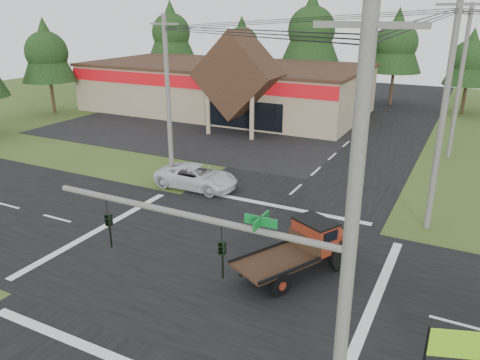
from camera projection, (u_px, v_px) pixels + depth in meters
The scene contains 18 objects.
ground at pixel (217, 261), 21.09m from camera, with size 120.00×120.00×0.00m, color #394C1B.
road_ns at pixel (217, 261), 21.09m from camera, with size 12.00×120.00×0.02m, color black.
road_ew at pixel (217, 261), 21.09m from camera, with size 120.00×12.00×0.02m, color black.
parking_apron at pixel (187, 133), 42.98m from camera, with size 28.00×14.00×0.02m, color black.
cvs_building at pixel (226, 86), 51.62m from camera, with size 30.40×18.20×9.19m.
traffic_signal_mast at pixel (272, 295), 10.82m from camera, with size 8.12×0.24×7.00m.
utility_pole_nr at pixel (348, 267), 9.68m from camera, with size 2.00×0.30×11.00m.
utility_pole_nw at pixel (168, 99), 29.37m from camera, with size 2.00×0.30×10.50m.
utility_pole_ne at pixel (443, 116), 22.37m from camera, with size 2.00×0.30×11.50m.
utility_pole_n at pixel (460, 82), 34.14m from camera, with size 2.00×0.30×11.20m.
tree_row_a at pixel (171, 31), 64.66m from camera, with size 6.72×6.72×12.12m.
tree_row_b at pixel (242, 42), 62.52m from camera, with size 5.60×5.60×10.10m.
tree_row_c at pixel (312, 28), 56.73m from camera, with size 7.28×7.28×13.13m.
tree_row_d at pixel (397, 41), 53.75m from camera, with size 6.16×6.16×11.11m.
tree_row_e at pixel (471, 57), 49.11m from camera, with size 5.04×5.04×9.09m.
tree_side_w at pixel (46, 50), 49.23m from camera, with size 5.60×5.60×10.10m.
antique_flatbed_truck at pixel (296, 250), 19.69m from camera, with size 2.07×5.41×2.26m, color #581B0C, non-canonical shape.
white_pickup at pixel (196, 177), 29.59m from camera, with size 2.45×5.31×1.48m, color silver.
Camera 1 is at (9.36, -16.08, 10.63)m, focal length 35.00 mm.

